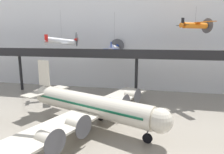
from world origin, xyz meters
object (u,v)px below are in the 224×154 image
Objects in this scene: suspended_plane_white_twin at (114,48)px; suspended_plane_orange_highwing at (195,25)px; suspended_plane_silver_racer at (62,41)px; airliner_silver_main at (89,105)px.

suspended_plane_orange_highwing reaches higher than suspended_plane_white_twin.
suspended_plane_silver_racer is at bearing 115.65° from suspended_plane_white_twin.
suspended_plane_orange_highwing is at bearing -103.37° from suspended_plane_white_twin.
suspended_plane_silver_racer reaches higher than suspended_plane_white_twin.
suspended_plane_silver_racer is 1.09× the size of suspended_plane_orange_highwing.
suspended_plane_silver_racer reaches higher than airliner_silver_main.
airliner_silver_main is 26.13m from suspended_plane_orange_highwing.
suspended_plane_orange_highwing reaches higher than suspended_plane_silver_racer.
airliner_silver_main is 3.83× the size of suspended_plane_orange_highwing.
suspended_plane_white_twin reaches higher than airliner_silver_main.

